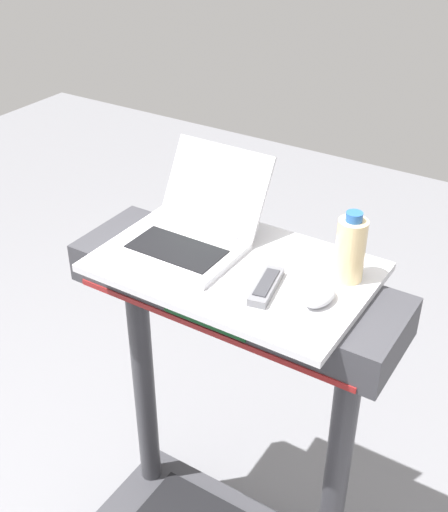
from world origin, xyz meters
TOP-DOWN VIEW (x-y plane):
  - desk_board at (0.00, 0.70)m, footprint 0.70×0.45m
  - laptop at (-0.15, 0.73)m, footprint 0.30×0.35m
  - computer_mouse at (0.25, 0.66)m, footprint 0.07×0.11m
  - water_bottle at (0.27, 0.79)m, footprint 0.07×0.07m
  - tv_remote at (0.12, 0.64)m, footprint 0.08×0.17m

SIDE VIEW (x-z plane):
  - desk_board at x=0.00m, z-range 1.14..1.16m
  - tv_remote at x=0.12m, z-range 1.16..1.18m
  - computer_mouse at x=0.25m, z-range 1.16..1.20m
  - laptop at x=-0.15m, z-range 1.10..1.32m
  - water_bottle at x=0.27m, z-range 1.15..1.34m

